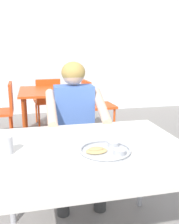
{
  "coord_description": "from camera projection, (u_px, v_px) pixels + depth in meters",
  "views": [
    {
      "loc": [
        -0.27,
        -1.34,
        1.29
      ],
      "look_at": [
        0.08,
        0.23,
        0.88
      ],
      "focal_mm": 40.54,
      "sensor_mm": 36.0,
      "label": 1
    }
  ],
  "objects": [
    {
      "name": "chair_foreground",
      "position": [
        72.0,
        133.0,
        2.44
      ],
      "size": [
        0.44,
        0.45,
        0.85
      ],
      "color": "#3F3F44",
      "rests_on": "ground"
    },
    {
      "name": "back_wall",
      "position": [
        45.0,
        26.0,
        4.84
      ],
      "size": [
        12.0,
        0.12,
        3.4
      ],
      "primitive_type": "cube",
      "color": "white",
      "rests_on": "ground"
    },
    {
      "name": "drinking_cup",
      "position": [
        6.0,
        144.0,
        1.37
      ],
      "size": [
        0.07,
        0.07,
        0.1
      ],
      "color": "silver",
      "rests_on": "table_foreground"
    },
    {
      "name": "chair_red_far",
      "position": [
        47.0,
        99.0,
        4.23
      ],
      "size": [
        0.45,
        0.48,
        0.81
      ],
      "color": "#D75019",
      "rests_on": "ground"
    },
    {
      "name": "chair_red_right",
      "position": [
        94.0,
        103.0,
        3.76
      ],
      "size": [
        0.47,
        0.46,
        0.83
      ],
      "color": "#E54E1A",
      "rests_on": "ground"
    },
    {
      "name": "chair_red_left",
      "position": [
        3.0,
        108.0,
        3.51
      ],
      "size": [
        0.44,
        0.44,
        0.83
      ],
      "color": "#E1491B",
      "rests_on": "ground"
    },
    {
      "name": "table_background_red",
      "position": [
        51.0,
        95.0,
        3.63
      ],
      "size": [
        0.87,
        0.92,
        0.71
      ],
      "color": "#E04C19",
      "rests_on": "ground"
    },
    {
      "name": "thali_tray",
      "position": [
        106.0,
        150.0,
        1.4
      ],
      "size": [
        0.29,
        0.29,
        0.03
      ],
      "color": "#B7BABF",
      "rests_on": "table_foreground"
    },
    {
      "name": "diner_foreground",
      "position": [
        75.0,
        118.0,
        2.17
      ],
      "size": [
        0.5,
        0.56,
        1.18
      ],
      "color": "#3A3A3A",
      "rests_on": "ground"
    },
    {
      "name": "table_foreground",
      "position": [
        92.0,
        159.0,
        1.47
      ],
      "size": [
        1.14,
        0.96,
        0.73
      ],
      "color": "silver",
      "rests_on": "ground"
    }
  ]
}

